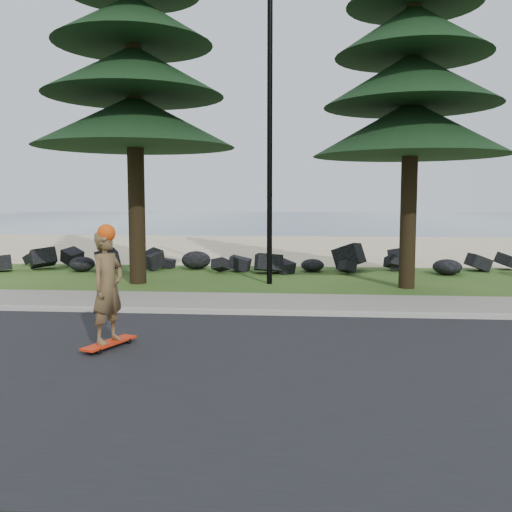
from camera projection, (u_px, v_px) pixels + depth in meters
The scene contains 9 objects.
ground at pixel (260, 306), 11.94m from camera, with size 160.00×160.00×0.00m, color #275019.
road at pixel (232, 370), 7.48m from camera, with size 160.00×7.00×0.02m, color black.
kerb at pixel (256, 313), 11.04m from camera, with size 160.00×0.20×0.10m, color #A9A798.
sidewalk at pixel (260, 303), 12.13m from camera, with size 160.00×2.00×0.08m, color gray.
beach_sand at pixel (285, 247), 26.31m from camera, with size 160.00×15.00×0.01m, color tan.
ocean at pixel (297, 219), 62.48m from camera, with size 160.00×58.00×0.01m, color #3D5C75.
seawall_boulders at pixel (274, 272), 17.49m from camera, with size 60.00×2.40×1.10m, color black, non-canonical shape.
lamp_post at pixel (270, 125), 14.69m from camera, with size 0.25×0.14×8.14m.
skateboarder at pixel (108, 287), 8.47m from camera, with size 0.59×1.02×1.86m.
Camera 1 is at (0.95, -11.73, 2.27)m, focal length 40.00 mm.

